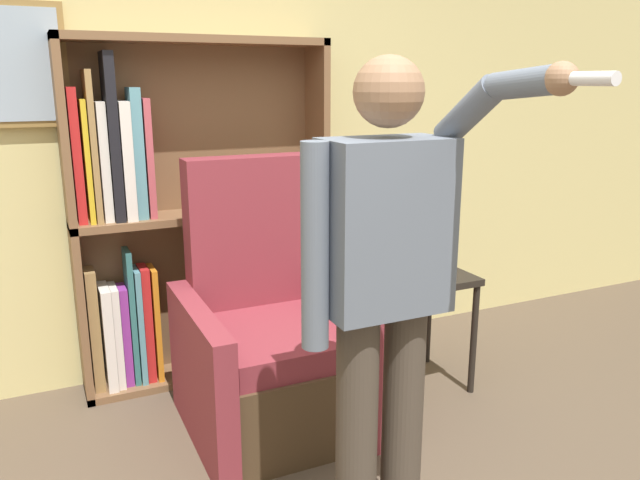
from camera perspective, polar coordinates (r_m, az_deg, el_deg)
name	(u,v)px	position (r m, az deg, el deg)	size (l,w,h in m)	color
wall_back	(176,131)	(3.61, -13.07, 9.72)	(8.00, 0.11, 2.80)	#DBCC84
bookcase	(170,222)	(3.51, -13.51, 1.57)	(1.42, 0.28, 1.90)	brown
armchair	(270,347)	(3.14, -4.62, -9.73)	(0.84, 0.88, 1.31)	#4C3823
person_standing	(385,283)	(2.12, 5.94, -3.90)	(0.57, 0.78, 1.75)	#473D33
side_table	(421,292)	(3.48, 9.18, -4.70)	(0.48, 0.48, 0.66)	black
table_lamp	(424,205)	(3.35, 9.51, 3.20)	(0.29, 0.29, 0.50)	gold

